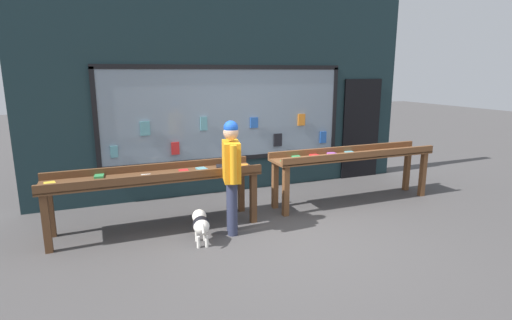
{
  "coord_description": "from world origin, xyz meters",
  "views": [
    {
      "loc": [
        -2.41,
        -4.74,
        2.25
      ],
      "look_at": [
        -0.22,
        0.68,
        0.95
      ],
      "focal_mm": 28.0,
      "sensor_mm": 36.0,
      "label": 1
    }
  ],
  "objects_px": {
    "person_browsing": "(231,169)",
    "small_dog": "(201,224)",
    "display_table_left": "(155,180)",
    "display_table_right": "(354,159)"
  },
  "relations": [
    {
      "from": "person_browsing",
      "to": "small_dog",
      "type": "xyz_separation_m",
      "value": [
        -0.5,
        -0.17,
        -0.66
      ]
    },
    {
      "from": "display_table_left",
      "to": "display_table_right",
      "type": "relative_size",
      "value": 1.0
    },
    {
      "from": "display_table_right",
      "to": "small_dog",
      "type": "xyz_separation_m",
      "value": [
        -2.91,
        -0.71,
        -0.5
      ]
    },
    {
      "from": "display_table_left",
      "to": "person_browsing",
      "type": "relative_size",
      "value": 1.86
    },
    {
      "from": "display_table_left",
      "to": "display_table_right",
      "type": "bearing_deg",
      "value": 0.0
    },
    {
      "from": "display_table_left",
      "to": "display_table_right",
      "type": "distance_m",
      "value": 3.38
    },
    {
      "from": "small_dog",
      "to": "person_browsing",
      "type": "bearing_deg",
      "value": -63.3
    },
    {
      "from": "display_table_right",
      "to": "small_dog",
      "type": "relative_size",
      "value": 5.25
    },
    {
      "from": "display_table_left",
      "to": "small_dog",
      "type": "xyz_separation_m",
      "value": [
        0.47,
        -0.71,
        -0.47
      ]
    },
    {
      "from": "small_dog",
      "to": "display_table_left",
      "type": "bearing_deg",
      "value": 41.69
    }
  ]
}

